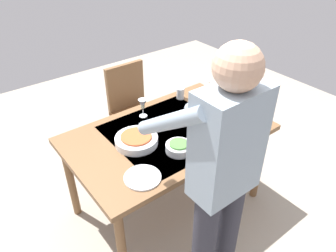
{
  "coord_description": "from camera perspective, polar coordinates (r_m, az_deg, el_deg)",
  "views": [
    {
      "loc": [
        1.19,
        1.54,
        2.12
      ],
      "look_at": [
        0.0,
        0.0,
        0.81
      ],
      "focal_mm": 34.39,
      "sensor_mm": 36.0,
      "label": 1
    }
  ],
  "objects": [
    {
      "name": "side_bowl_salad",
      "position": [
        2.17,
        1.93,
        -3.77
      ],
      "size": [
        0.18,
        0.18,
        0.07
      ],
      "color": "silver",
      "rests_on": "dining_table"
    },
    {
      "name": "wine_bottle",
      "position": [
        2.28,
        6.88,
        0.37
      ],
      "size": [
        0.07,
        0.07,
        0.3
      ],
      "color": "black",
      "rests_on": "dining_table"
    },
    {
      "name": "dinner_plate_near",
      "position": [
        1.99,
        -4.54,
        -9.07
      ],
      "size": [
        0.23,
        0.23,
        0.01
      ],
      "primitive_type": "cylinder",
      "color": "silver",
      "rests_on": "dining_table"
    },
    {
      "name": "wine_glass_left",
      "position": [
        2.81,
        7.81,
        7.05
      ],
      "size": [
        0.07,
        0.07,
        0.15
      ],
      "color": "white",
      "rests_on": "dining_table"
    },
    {
      "name": "ground_plane",
      "position": [
        2.88,
        0.0,
        -13.47
      ],
      "size": [
        6.0,
        6.0,
        0.0
      ],
      "primitive_type": "plane",
      "color": "#9E9384"
    },
    {
      "name": "water_cup_near_right",
      "position": [
        2.55,
        6.33,
        2.85
      ],
      "size": [
        0.07,
        0.07,
        0.1
      ],
      "primitive_type": "cylinder",
      "color": "silver",
      "rests_on": "dining_table"
    },
    {
      "name": "serving_bowl_pasta",
      "position": [
        2.25,
        -5.62,
        -2.44
      ],
      "size": [
        0.3,
        0.3,
        0.07
      ],
      "color": "silver",
      "rests_on": "dining_table"
    },
    {
      "name": "person_server",
      "position": [
        1.73,
        9.4,
        -8.59
      ],
      "size": [
        0.42,
        0.61,
        1.69
      ],
      "color": "#2D2D38",
      "rests_on": "ground_plane"
    },
    {
      "name": "water_cup_near_left",
      "position": [
        2.78,
        2.21,
        5.81
      ],
      "size": [
        0.07,
        0.07,
        0.1
      ],
      "primitive_type": "cylinder",
      "color": "silver",
      "rests_on": "dining_table"
    },
    {
      "name": "wine_glass_right",
      "position": [
        2.5,
        -4.51,
        3.76
      ],
      "size": [
        0.07,
        0.07,
        0.15
      ],
      "color": "white",
      "rests_on": "dining_table"
    },
    {
      "name": "chair_near",
      "position": [
        3.18,
        -6.43,
        3.75
      ],
      "size": [
        0.4,
        0.4,
        0.91
      ],
      "color": "#523019",
      "rests_on": "ground_plane"
    },
    {
      "name": "dinner_plate_far",
      "position": [
        2.56,
        12.12,
        1.14
      ],
      "size": [
        0.23,
        0.23,
        0.01
      ],
      "primitive_type": "cylinder",
      "color": "silver",
      "rests_on": "dining_table"
    },
    {
      "name": "dining_table",
      "position": [
        2.42,
        0.0,
        -2.52
      ],
      "size": [
        1.47,
        0.91,
        0.76
      ],
      "color": "brown",
      "rests_on": "ground_plane"
    }
  ]
}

